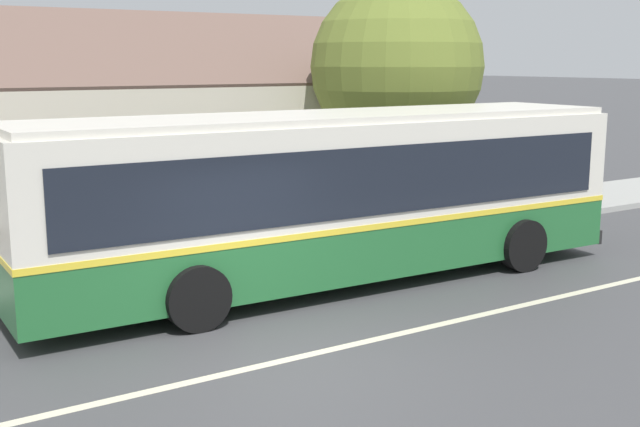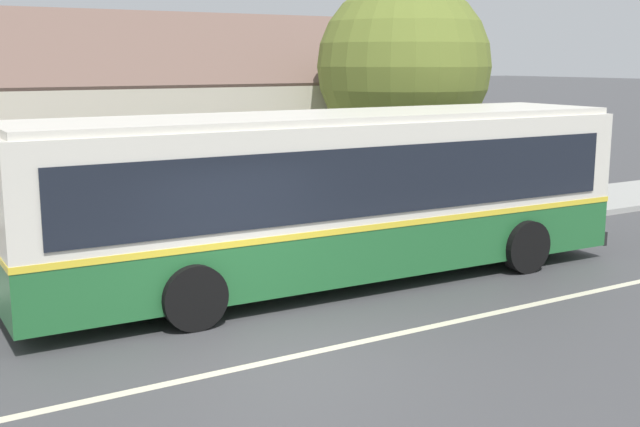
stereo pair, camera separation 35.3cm
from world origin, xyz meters
name	(u,v)px [view 2 (the right image)]	position (x,y,z in m)	size (l,w,h in m)	color
ground_plane	(285,358)	(0.00, 0.00, 0.00)	(300.00, 300.00, 0.00)	#424244
sidewalk_far	(138,260)	(0.00, 6.00, 0.07)	(60.00, 3.00, 0.15)	#9E9E99
lane_divider_stripe	(285,358)	(0.00, 0.00, 0.00)	(60.00, 0.16, 0.01)	beige
community_building	(27,143)	(-0.51, 13.20, 1.79)	(21.63, 9.41, 6.34)	beige
transit_bus	(333,192)	(2.58, 2.90, 1.64)	(11.44, 2.98, 3.03)	#236633
street_tree_primary	(402,74)	(7.21, 7.08, 3.60)	(4.28, 4.28, 5.93)	#4C3828
bus_stop_sign	(501,159)	(8.63, 4.99, 1.64)	(0.36, 0.07, 2.40)	gray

